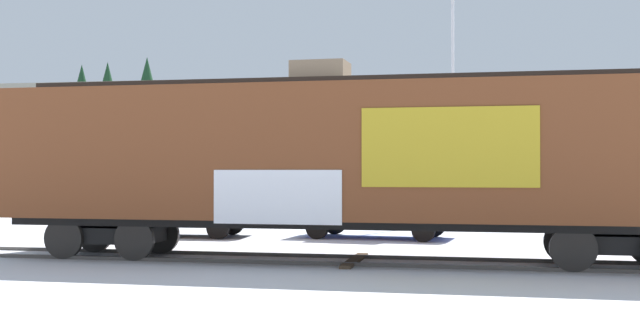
% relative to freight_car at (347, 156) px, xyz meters
% --- Properties ---
extents(ground_plane, '(260.00, 260.00, 0.00)m').
position_rel_freight_car_xyz_m(ground_plane, '(-0.93, 0.00, -2.29)').
color(ground_plane, silver).
extents(track, '(60.02, 3.25, 0.08)m').
position_rel_freight_car_xyz_m(track, '(-2.01, 0.05, -2.25)').
color(track, '#4C4742').
rests_on(track, ground_plane).
extents(freight_car, '(15.53, 3.23, 4.03)m').
position_rel_freight_car_xyz_m(freight_car, '(0.00, 0.00, 0.00)').
color(freight_car, brown).
rests_on(freight_car, ground_plane).
extents(flagpole, '(1.16, 1.29, 9.91)m').
position_rel_freight_car_xyz_m(flagpole, '(1.95, 12.67, 4.00)').
color(flagpole, silver).
rests_on(flagpole, ground_plane).
extents(hillside, '(125.01, 36.05, 16.30)m').
position_rel_freight_car_xyz_m(hillside, '(-0.91, 78.34, 3.40)').
color(hillside, gray).
rests_on(hillside, ground_plane).
extents(parked_car_black, '(4.83, 1.94, 1.57)m').
position_rel_freight_car_xyz_m(parked_car_black, '(-6.09, 5.49, -1.51)').
color(parked_car_black, black).
rests_on(parked_car_black, ground_plane).
extents(parked_car_blue, '(4.74, 2.46, 1.72)m').
position_rel_freight_car_xyz_m(parked_car_blue, '(-0.07, 5.99, -1.45)').
color(parked_car_blue, navy).
rests_on(parked_car_blue, ground_plane).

